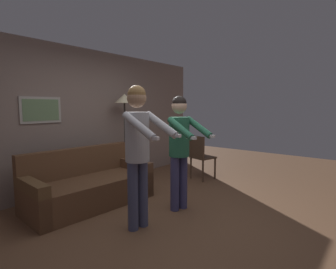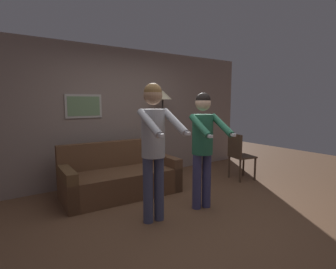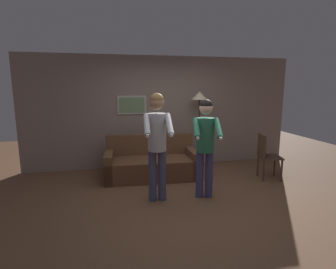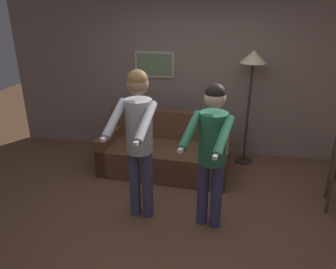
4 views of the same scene
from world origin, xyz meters
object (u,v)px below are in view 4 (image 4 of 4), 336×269
at_px(couch, 165,154).
at_px(person_standing_left, 139,132).
at_px(torchiere_lamp, 252,68).
at_px(person_standing_right, 212,145).

distance_m(couch, person_standing_left, 1.45).
xyz_separation_m(couch, torchiere_lamp, (1.21, 0.51, 1.26)).
relative_size(couch, person_standing_left, 1.08).
bearing_deg(person_standing_left, person_standing_right, -2.45).
distance_m(person_standing_left, person_standing_right, 0.82).
bearing_deg(couch, person_standing_left, -93.78).
xyz_separation_m(person_standing_left, person_standing_right, (0.81, -0.03, -0.08)).
bearing_deg(person_standing_left, torchiere_lamp, 52.93).
relative_size(couch, person_standing_right, 1.15).
height_order(person_standing_left, person_standing_right, person_standing_left).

